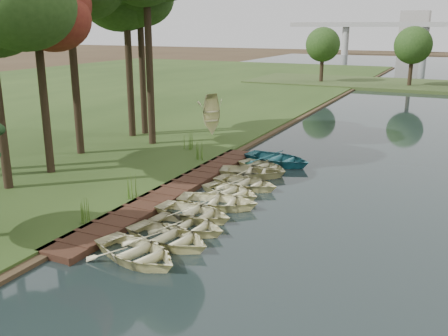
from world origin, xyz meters
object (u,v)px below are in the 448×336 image
at_px(rowboat_2, 188,223).
at_px(stored_rowboat, 211,131).
at_px(rowboat_1, 168,235).
at_px(boardwalk, 175,190).
at_px(rowboat_0, 137,250).

bearing_deg(rowboat_2, stored_rowboat, 28.76).
bearing_deg(rowboat_2, rowboat_1, -176.45).
height_order(boardwalk, stored_rowboat, stored_rowboat).
xyz_separation_m(rowboat_2, stored_rowboat, (-6.60, 15.04, 0.22)).
relative_size(rowboat_0, stored_rowboat, 1.22).
relative_size(rowboat_2, stored_rowboat, 1.10).
distance_m(boardwalk, rowboat_0, 7.14).
bearing_deg(rowboat_1, boardwalk, 39.79).
relative_size(boardwalk, rowboat_2, 5.04).
relative_size(rowboat_0, rowboat_2, 1.11).
distance_m(rowboat_0, rowboat_2, 2.93).
height_order(rowboat_0, rowboat_1, rowboat_0).
distance_m(rowboat_1, rowboat_2, 1.34).
height_order(boardwalk, rowboat_1, rowboat_1).
bearing_deg(rowboat_2, rowboat_0, 178.75).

